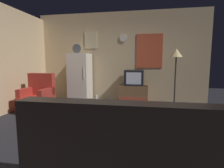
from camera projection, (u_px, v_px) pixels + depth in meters
name	position (u px, v px, depth m)	size (l,w,h in m)	color
ground_plane	(101.00, 131.00, 3.18)	(12.00, 12.00, 0.00)	#232328
wall_with_art	(120.00, 58.00, 5.40)	(5.20, 0.12, 2.75)	#D1B284
fridge	(80.00, 78.00, 5.26)	(0.60, 0.62, 1.77)	silver
tv_stand	(133.00, 95.00, 5.10)	(0.84, 0.53, 0.58)	brown
crt_tv	(134.00, 78.00, 5.03)	(0.54, 0.51, 0.44)	black
standing_lamp	(176.00, 58.00, 4.43)	(0.32, 0.32, 1.59)	#332D28
coffee_table	(91.00, 112.00, 3.60)	(0.72, 0.72, 0.43)	brown
wine_glass	(96.00, 98.00, 3.56)	(0.05, 0.05, 0.15)	silver
mug_ceramic_white	(91.00, 102.00, 3.37)	(0.08, 0.08, 0.09)	silver
armchair	(38.00, 98.00, 4.39)	(0.68, 0.68, 0.96)	#A52D23
couch	(120.00, 158.00, 1.71)	(1.70, 0.80, 0.92)	black
book_stack	(158.00, 105.00, 4.88)	(0.20, 0.17, 0.09)	#414C8F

